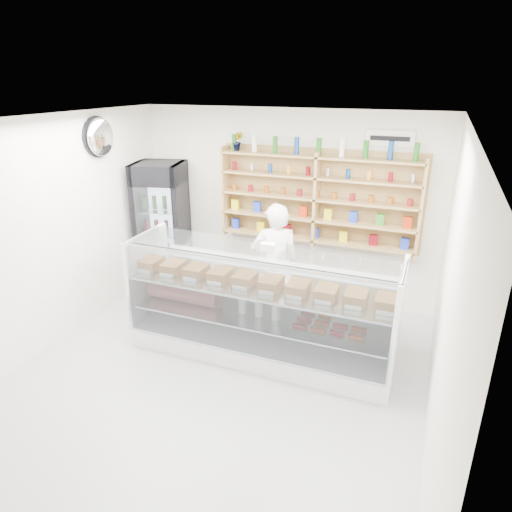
% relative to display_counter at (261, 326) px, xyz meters
% --- Properties ---
extents(room, '(5.00, 5.00, 5.00)m').
position_rel_display_counter_xyz_m(room, '(-0.29, -0.74, 1.03)').
color(room, '#9A999E').
rests_on(room, ground).
extents(display_counter, '(3.17, 0.95, 1.38)m').
position_rel_display_counter_xyz_m(display_counter, '(0.00, 0.00, 0.00)').
color(display_counter, white).
rests_on(display_counter, floor).
extents(shop_worker, '(0.73, 0.61, 1.70)m').
position_rel_display_counter_xyz_m(shop_worker, '(-0.11, 0.80, 0.47)').
color(shop_worker, white).
rests_on(shop_worker, floor).
extents(drinks_cooler, '(0.87, 0.86, 2.01)m').
position_rel_display_counter_xyz_m(drinks_cooler, '(-2.14, 1.25, 0.63)').
color(drinks_cooler, black).
rests_on(drinks_cooler, floor).
extents(wall_shelving, '(2.84, 0.28, 1.33)m').
position_rel_display_counter_xyz_m(wall_shelving, '(0.21, 1.60, 1.22)').
color(wall_shelving, tan).
rests_on(wall_shelving, back_wall).
extents(potted_plant, '(0.19, 0.17, 0.27)m').
position_rel_display_counter_xyz_m(potted_plant, '(-0.99, 1.60, 1.96)').
color(potted_plant, '#1E6626').
rests_on(potted_plant, wall_shelving).
extents(security_mirror, '(0.15, 0.50, 0.50)m').
position_rel_display_counter_xyz_m(security_mirror, '(-2.46, 0.46, 2.08)').
color(security_mirror, silver).
rests_on(security_mirror, left_wall).
extents(wall_sign, '(0.62, 0.03, 0.20)m').
position_rel_display_counter_xyz_m(wall_sign, '(1.11, 1.73, 2.08)').
color(wall_sign, white).
rests_on(wall_sign, back_wall).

